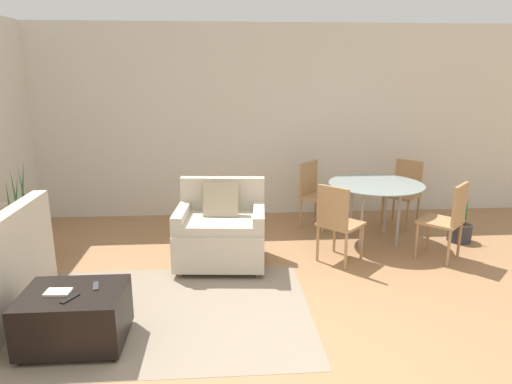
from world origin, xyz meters
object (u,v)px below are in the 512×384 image
at_px(tv_remote_primary, 70,298).
at_px(dining_chair_near_right, 449,216).
at_px(dining_chair_far_left, 314,190).
at_px(dining_table, 376,190).
at_px(tv_remote_secondary, 96,286).
at_px(potted_plant, 23,240).
at_px(dining_chair_near_left, 337,219).
at_px(armchair, 221,232).
at_px(ottoman, 75,316).
at_px(dining_chair_far_right, 405,188).
at_px(potted_plant_small, 460,230).
at_px(book_stack, 58,292).

bearing_deg(tv_remote_primary, dining_chair_near_right, 22.66).
height_order(dining_chair_near_right, dining_chair_far_left, same).
xyz_separation_m(tv_remote_primary, dining_table, (3.03, 2.17, 0.22)).
height_order(tv_remote_primary, tv_remote_secondary, same).
xyz_separation_m(potted_plant, dining_chair_near_left, (3.54, -0.39, 0.30)).
relative_size(potted_plant, dining_table, 0.98).
relative_size(dining_chair_near_right, dining_chair_far_left, 1.00).
bearing_deg(armchair, potted_plant, 172.26).
relative_size(tv_remote_primary, dining_chair_near_left, 0.18).
bearing_deg(ottoman, tv_remote_primary, -80.47).
relative_size(dining_chair_far_right, potted_plant_small, 1.31).
relative_size(tv_remote_primary, potted_plant, 0.14).
distance_m(armchair, dining_chair_near_right, 2.55).
height_order(armchair, ottoman, armchair).
xyz_separation_m(dining_chair_near_left, dining_chair_far_right, (1.27, 1.27, 0.00)).
xyz_separation_m(tv_remote_secondary, dining_chair_near_right, (3.53, 1.34, 0.07)).
xyz_separation_m(book_stack, tv_remote_secondary, (0.26, 0.09, -0.00)).
relative_size(book_stack, dining_chair_far_left, 0.22).
height_order(dining_chair_near_right, dining_chair_far_right, same).
xyz_separation_m(potted_plant, dining_chair_far_left, (3.54, 0.88, 0.30)).
xyz_separation_m(ottoman, dining_chair_far_right, (3.68, 2.69, 0.28)).
relative_size(dining_table, dining_chair_far_left, 1.29).
height_order(potted_plant, dining_chair_near_left, potted_plant).
distance_m(tv_remote_secondary, potted_plant, 2.16).
relative_size(ottoman, potted_plant_small, 1.13).
bearing_deg(dining_chair_near_right, dining_chair_far_right, 90.00).
bearing_deg(dining_chair_far_right, dining_table, -135.00).
relative_size(dining_chair_near_left, dining_chair_far_right, 1.00).
bearing_deg(ottoman, potted_plant, 122.04).
bearing_deg(dining_chair_near_left, armchair, 176.38).
height_order(armchair, potted_plant_small, armchair).
bearing_deg(potted_plant, book_stack, -60.49).
xyz_separation_m(armchair, dining_chair_far_left, (1.28, 1.19, 0.15)).
bearing_deg(dining_chair_near_left, potted_plant, 173.74).
relative_size(armchair, potted_plant_small, 1.49).
distance_m(ottoman, potted_plant_small, 4.59).
height_order(book_stack, tv_remote_secondary, book_stack).
height_order(book_stack, potted_plant, potted_plant).
xyz_separation_m(book_stack, dining_chair_far_right, (3.78, 2.70, 0.06)).
bearing_deg(dining_chair_far_right, ottoman, -143.89).
distance_m(book_stack, tv_remote_primary, 0.16).
bearing_deg(armchair, dining_chair_far_right, 25.05).
distance_m(dining_table, potted_plant_small, 1.22).
height_order(book_stack, potted_plant_small, potted_plant_small).
distance_m(potted_plant, dining_table, 4.21).
xyz_separation_m(book_stack, tv_remote_primary, (0.12, -0.10, -0.00)).
bearing_deg(armchair, ottoman, -127.21).
bearing_deg(dining_table, potted_plant_small, -4.26).
bearing_deg(tv_remote_primary, dining_chair_far_left, 49.50).
bearing_deg(dining_chair_near_left, tv_remote_secondary, -149.37).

